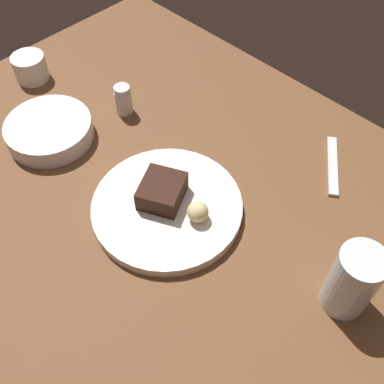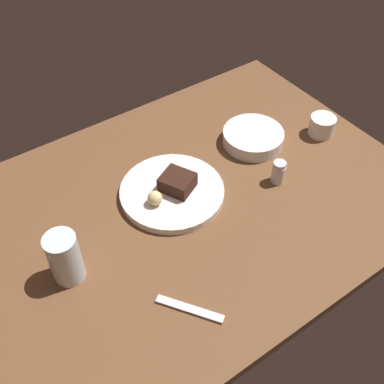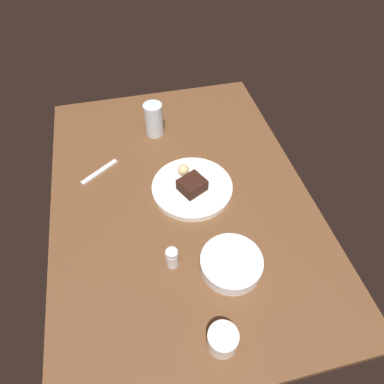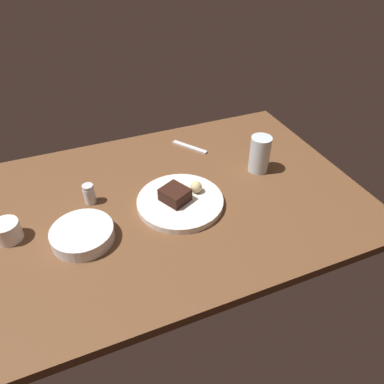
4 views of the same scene
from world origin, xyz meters
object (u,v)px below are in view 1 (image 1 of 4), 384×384
object	(u,v)px
bread_roll	(198,212)
side_bowl	(49,130)
dessert_spoon	(332,165)
chocolate_cake_slice	(162,191)
salt_shaker	(123,100)
dessert_plate	(167,207)
coffee_cup	(29,68)
water_glass	(353,281)

from	to	relation	value
bread_roll	side_bowl	xyz separation A→B (cm)	(-36.49, -5.59, -1.96)
side_bowl	dessert_spoon	size ratio (longest dim) A/B	1.16
chocolate_cake_slice	bread_roll	distance (cm)	7.64
salt_shaker	dessert_spoon	size ratio (longest dim) A/B	0.44
dessert_plate	side_bowl	size ratio (longest dim) A/B	1.55
dessert_plate	dessert_spoon	world-z (taller)	dessert_plate
chocolate_cake_slice	coffee_cup	size ratio (longest dim) A/B	1.07
bread_roll	salt_shaker	xyz separation A→B (cm)	(-31.76, 10.14, -0.69)
salt_shaker	side_bowl	size ratio (longest dim) A/B	0.38
coffee_cup	dessert_spoon	bearing A→B (deg)	21.87
salt_shaker	side_bowl	world-z (taller)	salt_shaker
dessert_plate	bread_roll	size ratio (longest dim) A/B	7.18
dessert_spoon	dessert_plate	bearing A→B (deg)	-62.21
bread_roll	chocolate_cake_slice	bearing A→B (deg)	-170.36
water_glass	side_bowl	size ratio (longest dim) A/B	0.74
bread_roll	dessert_spoon	bearing A→B (deg)	71.94
chocolate_cake_slice	water_glass	bearing A→B (deg)	11.77
water_glass	side_bowl	world-z (taller)	water_glass
side_bowl	dessert_plate	bearing A→B (deg)	7.38
chocolate_cake_slice	coffee_cup	xyz separation A→B (cm)	(-48.09, 3.50, -1.20)
bread_roll	salt_shaker	distance (cm)	33.35
dessert_plate	coffee_cup	world-z (taller)	coffee_cup
water_glass	coffee_cup	size ratio (longest dim) A/B	1.74
bread_roll	salt_shaker	world-z (taller)	salt_shaker
salt_shaker	coffee_cup	size ratio (longest dim) A/B	0.89
chocolate_cake_slice	bread_roll	world-z (taller)	chocolate_cake_slice
coffee_cup	dessert_spoon	size ratio (longest dim) A/B	0.50
water_glass	bread_roll	bearing A→B (deg)	-167.63
bread_roll	side_bowl	distance (cm)	36.96
bread_roll	water_glass	xyz separation A→B (cm)	(26.10, 5.73, 2.51)
side_bowl	dessert_spoon	world-z (taller)	side_bowl
bread_roll	water_glass	distance (cm)	26.84
salt_shaker	dessert_spoon	distance (cm)	44.89
water_glass	coffee_cup	world-z (taller)	water_glass
coffee_cup	side_bowl	bearing A→B (deg)	-22.19
bread_roll	dessert_spoon	world-z (taller)	bread_roll
dessert_plate	bread_roll	distance (cm)	6.89
bread_roll	side_bowl	world-z (taller)	bread_roll
dessert_plate	dessert_spoon	distance (cm)	33.55
side_bowl	dessert_spoon	bearing A→B (deg)	36.51
dessert_plate	chocolate_cake_slice	world-z (taller)	chocolate_cake_slice
salt_shaker	side_bowl	distance (cm)	16.47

